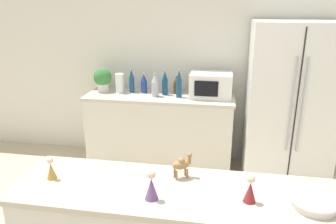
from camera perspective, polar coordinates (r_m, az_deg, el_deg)
The scene contains 17 objects.
wall_back at distance 4.11m, azimuth 5.35°, elevation 8.81°, with size 8.00×0.06×2.55m.
back_counter at distance 4.07m, azimuth -1.35°, elevation -3.16°, with size 1.77×0.63×0.91m.
refrigerator at distance 3.88m, azimuth 20.40°, elevation 1.31°, with size 0.92×0.71×1.79m.
potted_plant at distance 4.13m, azimuth -11.32°, elevation 5.73°, with size 0.22×0.22×0.29m.
paper_towel_roll at distance 4.04m, azimuth -8.39°, elevation 5.00°, with size 0.10×0.10×0.23m.
microwave at distance 3.84m, azimuth 7.47°, elevation 4.68°, with size 0.48×0.37×0.28m.
back_bottle_0 at distance 4.03m, azimuth -6.35°, elevation 5.38°, with size 0.06×0.06×0.29m.
back_bottle_1 at distance 3.96m, azimuth 1.54°, elevation 4.79°, with size 0.08×0.08×0.23m.
back_bottle_2 at distance 3.84m, azimuth -2.29°, elevation 4.67°, with size 0.08×0.08×0.28m.
back_bottle_3 at distance 3.79m, azimuth 1.93°, elevation 4.89°, with size 0.07×0.07×0.33m.
back_bottle_4 at distance 3.90m, azimuth -0.55°, elevation 5.07°, with size 0.07×0.07×0.30m.
back_bottle_5 at distance 4.01m, azimuth -4.24°, elevation 4.98°, with size 0.08×0.08×0.24m.
fruit_bowl at distance 1.95m, azimuth 24.09°, elevation -14.06°, with size 0.25×0.25×0.05m.
camel_figurine at distance 2.01m, azimuth 2.44°, elevation -9.03°, with size 0.13×0.10×0.16m.
wise_man_figurine_blue at distance 1.82m, azimuth -2.90°, elevation -12.90°, with size 0.07×0.07×0.17m.
wise_man_figurine_crimson at distance 2.14m, azimuth -19.68°, elevation -9.42°, with size 0.06×0.06×0.14m.
wise_man_figurine_purple at distance 1.85m, azimuth 14.11°, elevation -13.11°, with size 0.07×0.07×0.16m.
Camera 1 is at (0.31, -1.31, 1.96)m, focal length 35.00 mm.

